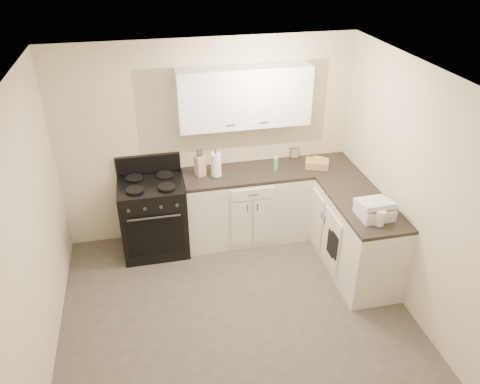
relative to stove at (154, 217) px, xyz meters
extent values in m
plane|color=#473F38|center=(0.74, -1.48, -0.46)|extent=(3.60, 3.60, 0.00)
plane|color=white|center=(0.74, -1.48, 2.04)|extent=(3.60, 3.60, 0.00)
plane|color=beige|center=(0.74, 0.32, 0.79)|extent=(3.60, 0.00, 3.60)
plane|color=beige|center=(2.54, -1.48, 0.79)|extent=(0.00, 3.60, 3.60)
plane|color=beige|center=(-1.06, -1.48, 0.79)|extent=(0.00, 3.60, 3.60)
cube|color=silver|center=(1.17, 0.02, -0.01)|extent=(1.55, 0.60, 0.90)
cube|color=silver|center=(2.24, -0.63, -0.01)|extent=(0.60, 1.90, 0.90)
cube|color=black|center=(1.17, 0.02, 0.46)|extent=(1.55, 0.60, 0.04)
cube|color=black|center=(2.24, -0.63, 0.46)|extent=(0.60, 1.90, 0.04)
cube|color=white|center=(1.17, 0.18, 1.38)|extent=(1.55, 0.30, 0.70)
cube|color=black|center=(0.00, 0.00, 0.00)|extent=(0.77, 0.66, 0.94)
cube|color=tan|center=(0.61, 0.06, 0.60)|extent=(0.14, 0.14, 0.25)
cylinder|color=white|center=(0.79, 0.01, 0.63)|extent=(0.14, 0.14, 0.30)
cylinder|color=#45B454|center=(1.52, -0.01, 0.56)|extent=(0.07, 0.07, 0.16)
cube|color=black|center=(1.86, 0.28, 0.55)|extent=(0.11, 0.04, 0.13)
cube|color=tan|center=(2.05, -0.03, 0.53)|extent=(0.33, 0.28, 0.09)
cube|color=silver|center=(2.23, -1.22, 0.54)|extent=(0.34, 0.32, 0.12)
cylinder|color=silver|center=(2.21, -1.38, 0.56)|extent=(0.11, 0.11, 0.16)
cube|color=black|center=(1.92, -1.04, 0.02)|extent=(0.02, 0.17, 0.30)
cube|color=black|center=(1.92, -0.95, -0.01)|extent=(0.02, 0.17, 0.29)
camera|label=1|loc=(0.00, -4.90, 3.12)|focal=35.00mm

